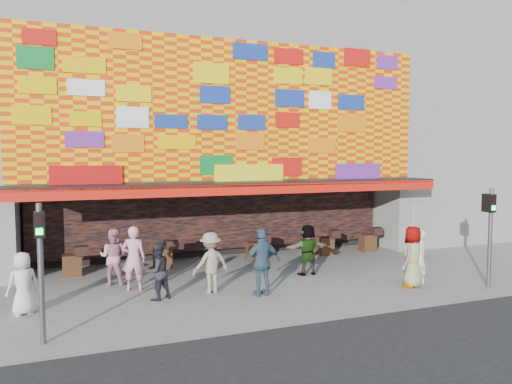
# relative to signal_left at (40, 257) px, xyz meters

# --- Properties ---
(ground) EXTENTS (90.00, 90.00, 0.00)m
(ground) POSITION_rel_signal_left_xyz_m (6.20, 1.50, -1.86)
(ground) COLOR slate
(ground) RESTS_ON ground
(shop_building) EXTENTS (15.20, 9.40, 10.00)m
(shop_building) POSITION_rel_signal_left_xyz_m (6.20, 9.68, 3.37)
(shop_building) COLOR gray
(shop_building) RESTS_ON ground
(neighbor_right) EXTENTS (11.00, 8.00, 12.00)m
(neighbor_right) POSITION_rel_signal_left_xyz_m (19.20, 9.50, 4.14)
(neighbor_right) COLOR gray
(neighbor_right) RESTS_ON ground
(signal_left) EXTENTS (0.22, 0.20, 3.00)m
(signal_left) POSITION_rel_signal_left_xyz_m (0.00, 0.00, 0.00)
(signal_left) COLOR #59595B
(signal_left) RESTS_ON ground
(signal_right) EXTENTS (0.22, 0.20, 3.00)m
(signal_right) POSITION_rel_signal_left_xyz_m (12.40, 0.00, 0.00)
(signal_right) COLOR #59595B
(signal_right) RESTS_ON ground
(ped_a) EXTENTS (0.91, 0.78, 1.58)m
(ped_a) POSITION_rel_signal_left_xyz_m (-0.52, 2.29, -1.07)
(ped_a) COLOR silver
(ped_a) RESTS_ON ground
(ped_b) EXTENTS (0.81, 0.65, 1.92)m
(ped_b) POSITION_rel_signal_left_xyz_m (2.37, 3.56, -0.90)
(ped_b) COLOR pink
(ped_b) RESTS_ON ground
(ped_c) EXTENTS (0.96, 0.87, 1.59)m
(ped_c) POSITION_rel_signal_left_xyz_m (2.84, 2.35, -1.06)
(ped_c) COLOR black
(ped_c) RESTS_ON ground
(ped_d) EXTENTS (1.26, 0.90, 1.76)m
(ped_d) POSITION_rel_signal_left_xyz_m (4.41, 2.48, -0.98)
(ped_d) COLOR gray
(ped_d) RESTS_ON ground
(ped_e) EXTENTS (1.17, 0.57, 1.92)m
(ped_e) POSITION_rel_signal_left_xyz_m (5.69, 1.66, -0.90)
(ped_e) COLOR #394E64
(ped_e) RESTS_ON ground
(ped_f) EXTENTS (1.58, 0.54, 1.69)m
(ped_f) POSITION_rel_signal_left_xyz_m (8.02, 3.40, -1.02)
(ped_f) COLOR gray
(ped_f) RESTS_ON ground
(ped_g) EXTENTS (1.08, 0.96, 1.85)m
(ped_g) POSITION_rel_signal_left_xyz_m (10.27, 0.87, -0.94)
(ped_g) COLOR gray
(ped_g) RESTS_ON ground
(ped_h) EXTENTS (0.69, 0.52, 1.71)m
(ped_h) POSITION_rel_signal_left_xyz_m (10.63, 1.04, -1.01)
(ped_h) COLOR silver
(ped_h) RESTS_ON ground
(ped_i) EXTENTS (1.05, 0.95, 1.74)m
(ped_i) POSITION_rel_signal_left_xyz_m (1.87, 4.47, -0.99)
(ped_i) COLOR #CE8598
(ped_i) RESTS_ON ground
(parasol) EXTENTS (1.45, 1.46, 1.96)m
(parasol) POSITION_rel_signal_left_xyz_m (10.27, 0.87, 0.35)
(parasol) COLOR #D5CA86
(parasol) RESTS_ON ground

